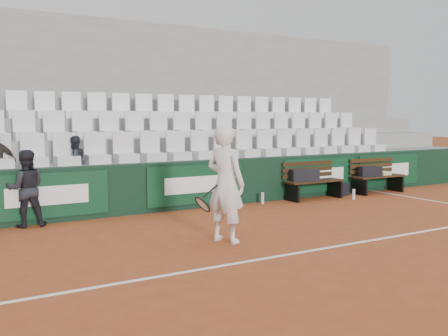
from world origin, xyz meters
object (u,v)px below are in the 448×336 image
bench_left (314,190)px  bench_right (378,184)px  sports_bag_right (370,172)px  spectator_c (74,139)px  water_bottle_near (262,198)px  tennis_player (225,184)px  water_bottle_far (354,194)px  ball_kid (26,189)px  sports_bag_ground (339,190)px  sports_bag_left (305,175)px

bench_left → bench_right: bearing=-1.6°
bench_left → sports_bag_right: size_ratio=2.78×
spectator_c → water_bottle_near: bearing=143.0°
bench_left → tennis_player: bearing=-147.4°
tennis_player → spectator_c: size_ratio=1.79×
bench_left → sports_bag_right: (1.72, -0.11, 0.35)m
water_bottle_far → ball_kid: bearing=174.3°
bench_right → water_bottle_near: bearing=177.8°
sports_bag_ground → tennis_player: 5.47m
water_bottle_near → bench_left: bearing=-3.0°
bench_right → sports_bag_left: bearing=178.6°
sports_bag_right → water_bottle_near: size_ratio=2.07×
bench_right → sports_bag_ground: 1.17m
sports_bag_left → ball_kid: (-6.08, 0.19, 0.10)m
bench_left → bench_right: 2.07m
water_bottle_far → spectator_c: spectator_c is taller
bench_right → spectator_c: bearing=172.4°
sports_bag_right → sports_bag_ground: sports_bag_right is taller
tennis_player → spectator_c: 3.76m
bench_right → water_bottle_near: bench_right is taller
sports_bag_right → ball_kid: bearing=177.9°
water_bottle_near → spectator_c: spectator_c is taller
bench_left → spectator_c: 5.56m
ball_kid → spectator_c: (1.03, 0.74, 0.83)m
water_bottle_near → tennis_player: 3.61m
sports_bag_ground → water_bottle_near: (-2.32, -0.03, -0.02)m
sports_bag_ground → tennis_player: (-4.77, -2.57, 0.76)m
bench_right → water_bottle_far: (-1.30, -0.46, -0.10)m
sports_bag_right → spectator_c: 7.19m
sports_bag_left → water_bottle_near: 1.23m
spectator_c → bench_left: bearing=145.5°
sports_bag_right → sports_bag_ground: bearing=165.7°
sports_bag_right → ball_kid: ball_kid is taller
sports_bag_right → ball_kid: size_ratio=0.40×
sports_bag_left → sports_bag_ground: size_ratio=1.30×
bench_left → ball_kid: size_ratio=1.10×
bench_right → sports_bag_left: sports_bag_left is taller
bench_left → sports_bag_left: bearing=179.8°
water_bottle_far → bench_left: bearing=145.9°
sports_bag_ground → water_bottle_far: sports_bag_ground is taller
sports_bag_right → ball_kid: (-8.08, 0.30, 0.11)m
water_bottle_far → ball_kid: 7.19m
water_bottle_far → bench_right: bearing=19.7°
sports_bag_ground → water_bottle_near: sports_bag_ground is taller
water_bottle_near → spectator_c: (-3.91, 0.86, 1.38)m
ball_kid → sports_bag_left: bearing=-176.9°
bench_right → tennis_player: tennis_player is taller
sports_bag_right → water_bottle_near: sports_bag_right is taller
sports_bag_right → water_bottle_far: bearing=-156.5°
bench_right → water_bottle_near: size_ratio=5.75×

